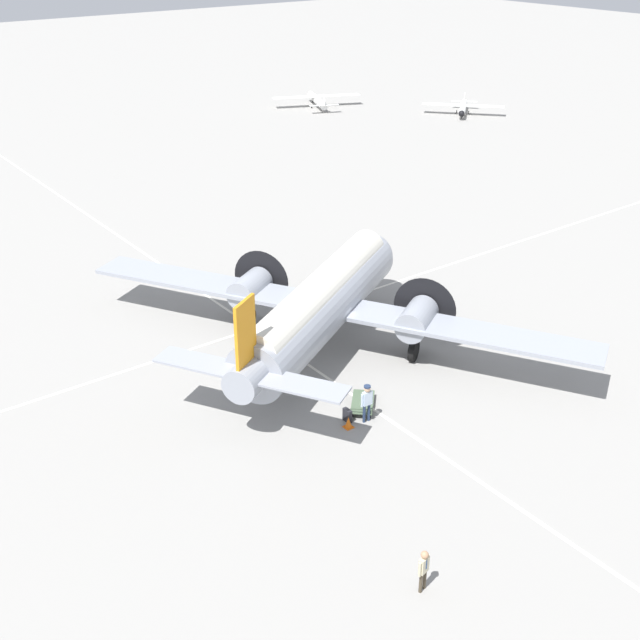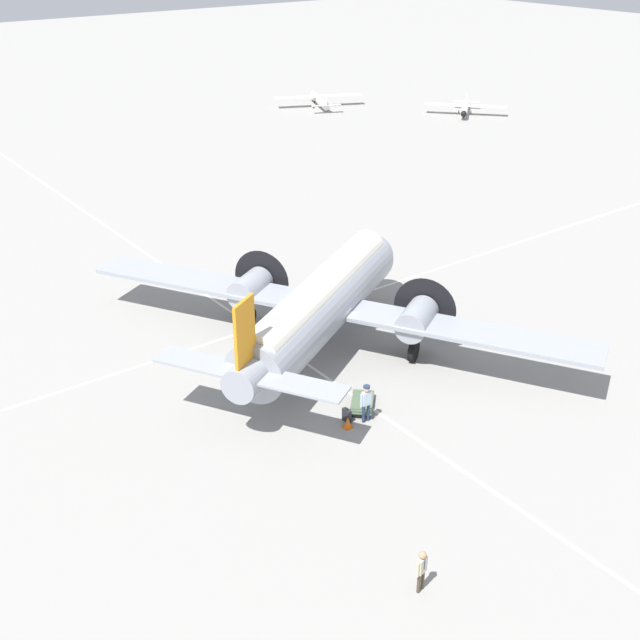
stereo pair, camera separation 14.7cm
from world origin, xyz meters
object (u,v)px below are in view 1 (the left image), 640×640
crew_foreground (424,567)px  passenger_boarding (367,399)px  baggage_cart (363,403)px  traffic_cone (348,423)px  airliner_main (324,301)px  suitcase_near_door (347,415)px  light_aircraft_taxiing (317,99)px  light_aircraft_distant (463,107)px

crew_foreground → passenger_boarding: passenger_boarding is taller
passenger_boarding → baggage_cart: (0.90, -0.53, -0.85)m
passenger_boarding → traffic_cone: size_ratio=3.49×
passenger_boarding → traffic_cone: passenger_boarding is taller
airliner_main → suitcase_near_door: bearing=-148.3°
baggage_cart → light_aircraft_taxiing: (51.60, -35.90, 0.55)m
airliner_main → baggage_cart: airliner_main is taller
airliner_main → light_aircraft_distant: 55.47m
suitcase_near_door → light_aircraft_taxiing: bearing=-35.5°
airliner_main → passenger_boarding: size_ratio=13.55×
baggage_cart → light_aircraft_taxiing: size_ratio=0.22×
light_aircraft_taxiing → traffic_cone: (-52.40, 37.35, -0.58)m
suitcase_near_door → light_aircraft_taxiing: 63.90m
crew_foreground → light_aircraft_taxiing: 73.67m
light_aircraft_distant → crew_foreground: bearing=1.7°
crew_foreground → airliner_main: bearing=-128.9°
traffic_cone → light_aircraft_taxiing: bearing=-35.5°
passenger_boarding → light_aircraft_distant: size_ratio=0.25×
crew_foreground → light_aircraft_distant: (48.20, -51.63, -0.23)m
crew_foreground → traffic_cone: bearing=-126.9°
light_aircraft_distant → traffic_cone: 62.00m
passenger_boarding → baggage_cart: size_ratio=0.85×
crew_foreground → baggage_cart: 10.88m
airliner_main → baggage_cart: (-5.46, 1.97, -2.36)m
baggage_cart → traffic_cone: size_ratio=4.11×
suitcase_near_door → light_aircraft_distant: (39.15, -47.51, 0.46)m
baggage_cart → light_aircraft_taxiing: bearing=8.6°
light_aircraft_distant → traffic_cone: size_ratio=14.20×
suitcase_near_door → traffic_cone: size_ratio=1.26×
suitcase_near_door → baggage_cart: bearing=-70.8°
suitcase_near_door → light_aircraft_distant: 61.57m
airliner_main → suitcase_near_door: size_ratio=37.42×
airliner_main → light_aircraft_taxiing: 57.30m
light_aircraft_taxiing → traffic_cone: light_aircraft_taxiing is taller
airliner_main → crew_foreground: 16.69m
suitcase_near_door → light_aircraft_taxiing: size_ratio=0.07×
light_aircraft_distant → traffic_cone: bearing=-1.8°
light_aircraft_distant → baggage_cart: bearing=-1.5°
baggage_cart → traffic_cone: bearing=162.5°
airliner_main → light_aircraft_taxiing: airliner_main is taller
airliner_main → baggage_cart: size_ratio=11.50×
suitcase_near_door → crew_foreground: bearing=155.5°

